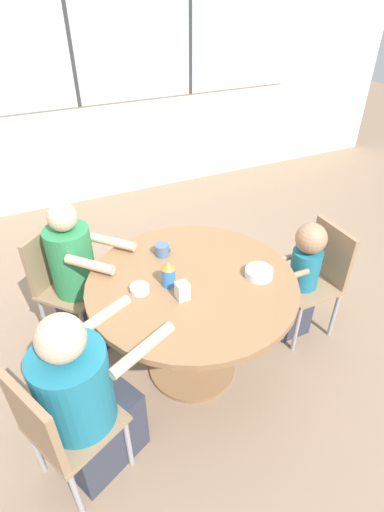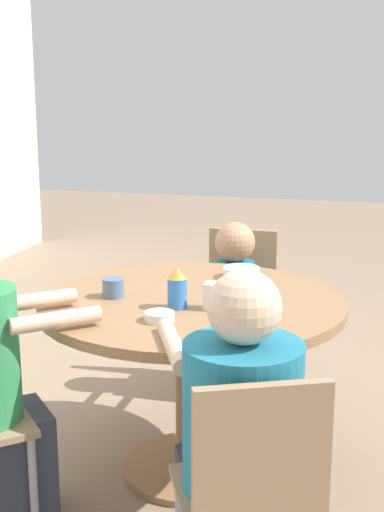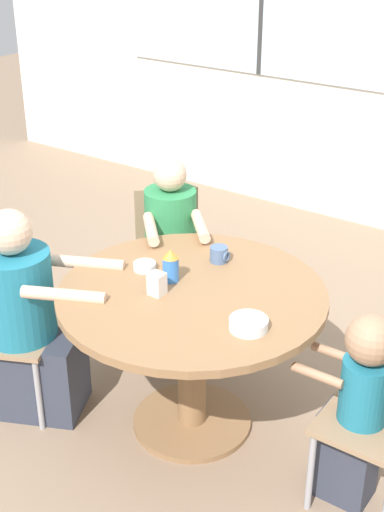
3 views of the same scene
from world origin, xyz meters
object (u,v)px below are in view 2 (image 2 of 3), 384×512
(coffee_mug, at_px, (113,288))
(sippy_cup, at_px, (177,288))
(chair_for_toddler, at_px, (239,294))
(bowl_cereal, at_px, (160,316))
(person_toddler, at_px, (233,310))
(milk_carton_small, at_px, (213,296))
(bowl_white_shallow, at_px, (241,272))
(person_woman_green_shirt, at_px, (238,463))
(chair_for_woman_green_shirt, at_px, (253,486))

(coffee_mug, bearing_deg, sippy_cup, -104.82)
(chair_for_toddler, xyz_separation_m, bowl_cereal, (-1.31, 0.04, 0.28))
(person_toddler, relative_size, milk_carton_small, 8.98)
(bowl_white_shallow, xyz_separation_m, bowl_cereal, (-0.69, 0.17, -0.01))
(chair_for_toddler, height_order, sippy_cup, sippy_cup)
(sippy_cup, bearing_deg, milk_carton_small, -79.87)
(person_woman_green_shirt, distance_m, milk_carton_small, 0.76)
(bowl_white_shallow, bearing_deg, sippy_cup, 163.66)
(chair_for_woman_green_shirt, distance_m, coffee_mug, 1.17)
(chair_for_toddler, xyz_separation_m, person_toddler, (-0.15, 0.00, -0.05))
(chair_for_toddler, height_order, person_woman_green_shirt, person_woman_green_shirt)
(bowl_cereal, bearing_deg, milk_carton_small, -38.39)
(person_woman_green_shirt, relative_size, sippy_cup, 6.85)
(person_woman_green_shirt, bearing_deg, bowl_white_shallow, 76.01)
(person_woman_green_shirt, bearing_deg, bowl_cereal, 106.62)
(chair_for_toddler, relative_size, milk_carton_small, 8.23)
(person_woman_green_shirt, distance_m, bowl_cereal, 0.66)
(chair_for_woman_green_shirt, bearing_deg, bowl_cereal, 102.89)
(coffee_mug, bearing_deg, bowl_cereal, -131.96)
(sippy_cup, bearing_deg, coffee_mug, 75.18)
(sippy_cup, xyz_separation_m, bowl_white_shallow, (0.52, -0.15, -0.06))
(chair_for_toddler, bearing_deg, sippy_cup, 88.87)
(chair_for_woman_green_shirt, height_order, chair_for_toddler, same)
(person_woman_green_shirt, xyz_separation_m, sippy_cup, (0.61, 0.37, 0.37))
(coffee_mug, height_order, milk_carton_small, milk_carton_small)
(chair_for_woman_green_shirt, bearing_deg, chair_for_toddler, 77.49)
(coffee_mug, bearing_deg, chair_for_woman_green_shirt, -138.72)
(milk_carton_small, distance_m, bowl_cereal, 0.25)
(chair_for_toddler, distance_m, person_woman_green_shirt, 1.79)
(person_toddler, distance_m, milk_carton_small, 1.03)
(chair_for_woman_green_shirt, bearing_deg, person_woman_green_shirt, 90.00)
(person_toddler, height_order, bowl_cereal, person_toddler)
(person_toddler, distance_m, coffee_mug, 1.02)
(person_toddler, height_order, coffee_mug, person_toddler)
(coffee_mug, relative_size, milk_carton_small, 0.91)
(chair_for_woman_green_shirt, xyz_separation_m, bowl_cereal, (0.60, 0.46, 0.28))
(chair_for_woman_green_shirt, relative_size, person_woman_green_shirt, 0.77)
(bowl_cereal, bearing_deg, chair_for_toddler, -1.78)
(coffee_mug, height_order, bowl_white_shallow, coffee_mug)
(milk_carton_small, bearing_deg, bowl_white_shallow, -1.63)
(person_woman_green_shirt, height_order, person_toddler, person_woman_green_shirt)
(person_woman_green_shirt, height_order, bowl_cereal, person_woman_green_shirt)
(bowl_cereal, bearing_deg, sippy_cup, -6.01)
(bowl_white_shallow, bearing_deg, chair_for_toddler, 11.85)
(person_toddler, distance_m, bowl_white_shallow, 0.59)
(chair_for_woman_green_shirt, relative_size, bowl_white_shallow, 5.20)
(chair_for_woman_green_shirt, relative_size, chair_for_toddler, 1.00)
(chair_for_woman_green_shirt, bearing_deg, person_toddler, 78.55)
(milk_carton_small, xyz_separation_m, bowl_cereal, (-0.20, 0.16, -0.03))
(person_woman_green_shirt, relative_size, person_toddler, 1.19)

